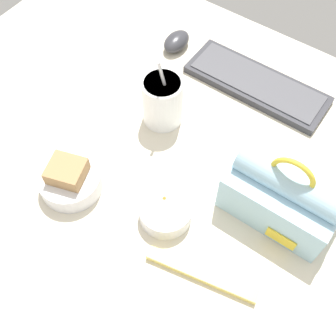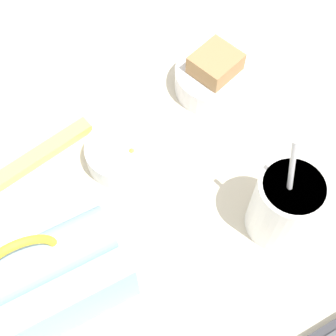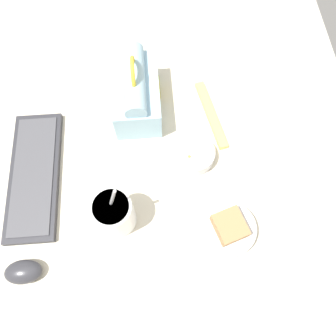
{
  "view_description": "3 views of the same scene",
  "coord_description": "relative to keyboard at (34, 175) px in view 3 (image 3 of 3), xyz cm",
  "views": [
    {
      "loc": [
        25.6,
        -37.52,
        80.18
      ],
      "look_at": [
        -0.57,
        -0.54,
        7.0
      ],
      "focal_mm": 45.0,
      "sensor_mm": 36.0,
      "label": 1
    },
    {
      "loc": [
        15.23,
        28.67,
        65.85
      ],
      "look_at": [
        -0.57,
        -0.54,
        7.0
      ],
      "focal_mm": 50.0,
      "sensor_mm": 36.0,
      "label": 2
    },
    {
      "loc": [
        -31.75,
        1.8,
        81.81
      ],
      "look_at": [
        -0.57,
        -0.54,
        7.0
      ],
      "focal_mm": 35.0,
      "sensor_mm": 36.0,
      "label": 3
    }
  ],
  "objects": [
    {
      "name": "soup_cup",
      "position": [
        -13.23,
        -21.32,
        5.19
      ],
      "size": [
        9.16,
        9.16,
        19.91
      ],
      "color": "white",
      "rests_on": "desk_surface"
    },
    {
      "name": "bento_bowl_snacks",
      "position": [
        2.1,
        -41.66,
        1.16
      ],
      "size": [
        10.63,
        10.63,
        4.86
      ],
      "color": "silver",
      "rests_on": "desk_surface"
    },
    {
      "name": "bento_bowl_sandwich",
      "position": [
        -18.13,
        -47.46,
        1.89
      ],
      "size": [
        13.14,
        13.14,
        7.8
      ],
      "color": "silver",
      "rests_on": "desk_surface"
    },
    {
      "name": "lunch_bag",
      "position": [
        19.82,
        -27.64,
        5.41
      ],
      "size": [
        21.73,
        12.54,
        18.35
      ],
      "color": "#9EC6DB",
      "rests_on": "desk_surface"
    },
    {
      "name": "chopstick_case",
      "position": [
        14.78,
        -47.95,
        -0.22
      ],
      "size": [
        21.85,
        6.75,
        1.6
      ],
      "color": "#EFD666",
      "rests_on": "desk_surface"
    },
    {
      "name": "desk_surface",
      "position": [
        -1.79,
        -33.99,
        -2.02
      ],
      "size": [
        140.0,
        110.0,
        2.0
      ],
      "color": "beige",
      "rests_on": "ground"
    },
    {
      "name": "keyboard",
      "position": [
        0.0,
        0.0,
        0.0
      ],
      "size": [
        35.36,
        12.37,
        2.1
      ],
      "color": "#2D2D33",
      "rests_on": "desk_surface"
    },
    {
      "name": "computer_mouse",
      "position": [
        -24.21,
        0.19,
        0.93
      ],
      "size": [
        5.51,
        8.59,
        3.9
      ],
      "color": "#333338",
      "rests_on": "desk_surface"
    }
  ]
}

